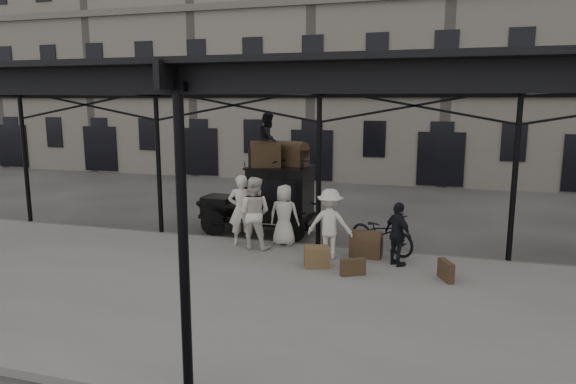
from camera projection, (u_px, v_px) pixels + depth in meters
name	position (u px, v px, depth m)	size (l,w,h in m)	color
ground	(299.00, 272.00, 12.67)	(120.00, 120.00, 0.00)	#383533
platform	(274.00, 299.00, 10.78)	(28.00, 8.00, 0.15)	slate
canopy	(277.00, 79.00, 10.24)	(22.50, 9.00, 4.74)	black
building_frontage	(386.00, 49.00, 28.42)	(64.00, 8.00, 14.00)	slate
taxi	(271.00, 197.00, 16.09)	(3.65, 1.55, 2.18)	black
porter_left	(241.00, 210.00, 14.37)	(0.73, 0.48, 2.01)	silver
porter_midleft	(254.00, 213.00, 14.05)	(0.97, 0.76, 1.99)	silver
porter_centre	(284.00, 215.00, 14.40)	(0.84, 0.55, 1.72)	beige
porter_official	(398.00, 234.00, 12.57)	(0.94, 0.39, 1.60)	black
porter_right	(330.00, 224.00, 13.19)	(1.17, 0.67, 1.81)	silver
bicycle	(382.00, 233.00, 13.74)	(0.70, 2.01, 1.06)	black
porter_roof	(269.00, 140.00, 15.69)	(0.80, 0.62, 1.64)	black
steamer_trunk_roof_near	(266.00, 156.00, 15.65)	(0.91, 0.56, 0.67)	#452E20
steamer_trunk_roof_far	(293.00, 156.00, 15.87)	(0.87, 0.53, 0.64)	#452E20
steamer_trunk_platform	(366.00, 246.00, 13.39)	(0.80, 0.49, 0.59)	#452E20
wicker_hamper	(317.00, 257.00, 12.59)	(0.60, 0.45, 0.50)	brown
suitcase_upright	(446.00, 271.00, 11.64)	(0.15, 0.60, 0.45)	#452E20
suitcase_flat	(353.00, 267.00, 11.96)	(0.60, 0.15, 0.40)	#452E20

